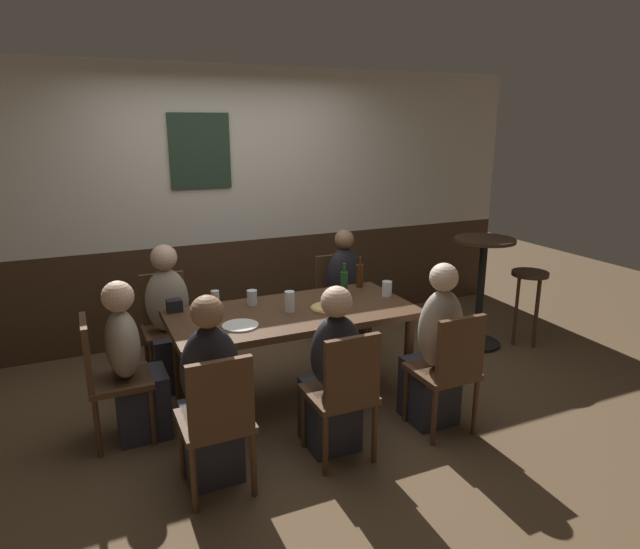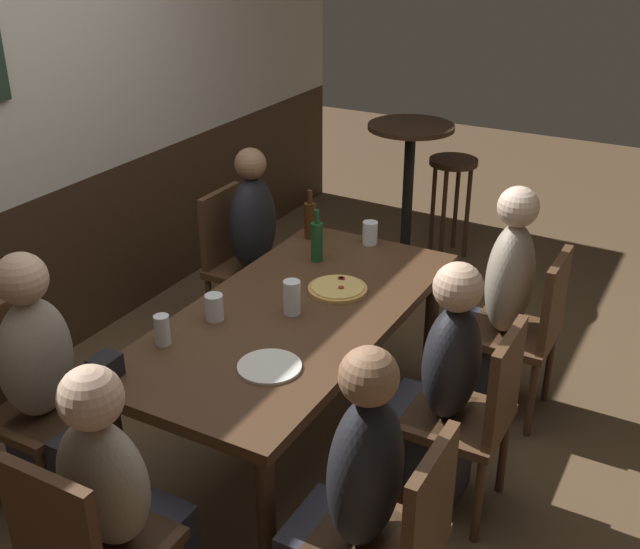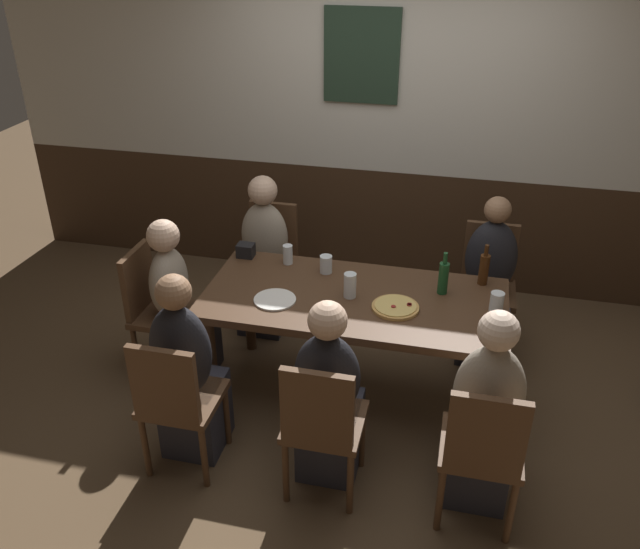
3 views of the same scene
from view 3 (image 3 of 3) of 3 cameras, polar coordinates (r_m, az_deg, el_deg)
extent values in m
plane|color=brown|center=(4.33, 2.75, -10.35)|extent=(12.00, 12.00, 0.00)
cube|color=#3D2819|center=(5.48, 6.14, 4.32)|extent=(6.40, 0.10, 0.95)
cube|color=beige|center=(5.08, 6.93, 17.77)|extent=(6.40, 0.10, 1.65)
cube|color=#233828|center=(5.05, 3.63, 18.44)|extent=(0.56, 0.03, 0.68)
cube|color=#472D1C|center=(3.92, 2.99, -2.22)|extent=(1.80, 0.86, 0.05)
cylinder|color=#472D1C|center=(4.04, -9.39, -7.84)|extent=(0.07, 0.07, 0.69)
cylinder|color=#472D1C|center=(3.81, 13.93, -11.04)|extent=(0.07, 0.07, 0.69)
cylinder|color=#472D1C|center=(4.58, -6.17, -2.78)|extent=(0.07, 0.07, 0.69)
cylinder|color=#472D1C|center=(4.38, 14.10, -5.24)|extent=(0.07, 0.07, 0.69)
cube|color=#513521|center=(4.42, -13.11, -3.42)|extent=(0.40, 0.40, 0.04)
cube|color=#513521|center=(4.38, -15.57, -0.50)|extent=(0.04, 0.36, 0.43)
cylinder|color=#513521|center=(4.61, -10.00, -4.98)|extent=(0.04, 0.04, 0.41)
cylinder|color=#513521|center=(4.35, -11.69, -7.38)|extent=(0.04, 0.04, 0.41)
cylinder|color=#513521|center=(4.74, -13.81, -4.38)|extent=(0.04, 0.04, 0.41)
cylinder|color=#513521|center=(4.49, -15.67, -6.67)|extent=(0.04, 0.04, 0.41)
cube|color=#513521|center=(3.44, 13.83, -14.35)|extent=(0.40, 0.40, 0.04)
cube|color=#513521|center=(3.15, 14.28, -13.43)|extent=(0.36, 0.04, 0.43)
cylinder|color=#513521|center=(3.71, 10.77, -14.84)|extent=(0.04, 0.04, 0.41)
cylinder|color=#513521|center=(3.73, 16.17, -15.37)|extent=(0.04, 0.04, 0.41)
cylinder|color=#513521|center=(3.47, 10.38, -18.67)|extent=(0.04, 0.04, 0.41)
cylinder|color=#513521|center=(3.49, 16.26, -19.20)|extent=(0.04, 0.04, 0.41)
cube|color=#513521|center=(4.69, 14.21, -1.56)|extent=(0.40, 0.40, 0.04)
cube|color=#513521|center=(4.74, 14.58, 1.97)|extent=(0.36, 0.04, 0.43)
cylinder|color=#513521|center=(4.67, 15.93, -5.20)|extent=(0.04, 0.04, 0.41)
cylinder|color=#513521|center=(4.66, 11.77, -4.75)|extent=(0.04, 0.04, 0.41)
cylinder|color=#513521|center=(4.96, 15.88, -3.04)|extent=(0.04, 0.04, 0.41)
cylinder|color=#513521|center=(4.95, 11.97, -2.61)|extent=(0.04, 0.04, 0.41)
cube|color=#513521|center=(4.88, -4.56, 0.57)|extent=(0.40, 0.40, 0.04)
cube|color=#513521|center=(4.93, -4.04, 3.94)|extent=(0.36, 0.04, 0.43)
cylinder|color=#513521|center=(4.81, -3.12, -2.95)|extent=(0.04, 0.04, 0.41)
cylinder|color=#513521|center=(4.90, -6.95, -2.45)|extent=(0.04, 0.04, 0.41)
cylinder|color=#513521|center=(5.09, -2.07, -0.98)|extent=(0.04, 0.04, 0.41)
cylinder|color=#513521|center=(5.18, -5.70, -0.55)|extent=(0.04, 0.04, 0.41)
cube|color=#513521|center=(3.48, 0.45, -12.69)|extent=(0.40, 0.40, 0.04)
cube|color=#513521|center=(3.19, -0.27, -11.62)|extent=(0.36, 0.04, 0.43)
cylinder|color=#513521|center=(3.78, -1.55, -13.18)|extent=(0.04, 0.04, 0.41)
cylinder|color=#513521|center=(3.73, 3.66, -13.96)|extent=(0.04, 0.04, 0.41)
cylinder|color=#513521|center=(3.55, -3.00, -16.75)|extent=(0.04, 0.04, 0.41)
cylinder|color=#513521|center=(3.49, 2.64, -17.67)|extent=(0.04, 0.04, 0.41)
cube|color=#513521|center=(3.69, -11.81, -10.55)|extent=(0.40, 0.40, 0.04)
cube|color=#513521|center=(3.42, -13.43, -9.33)|extent=(0.36, 0.04, 0.43)
cylinder|color=#513521|center=(4.01, -12.75, -11.12)|extent=(0.04, 0.04, 0.41)
cylinder|color=#513521|center=(3.90, -8.12, -12.03)|extent=(0.04, 0.04, 0.41)
cylinder|color=#513521|center=(3.79, -14.94, -14.26)|extent=(0.04, 0.04, 0.41)
cylinder|color=#513521|center=(3.67, -10.04, -15.36)|extent=(0.04, 0.04, 0.41)
cube|color=#2D2D38|center=(4.48, -11.31, -5.86)|extent=(0.34, 0.32, 0.45)
ellipsoid|color=tan|center=(4.28, -13.00, -0.63)|extent=(0.22, 0.34, 0.47)
sphere|color=#DBB293|center=(4.13, -13.49, 3.29)|extent=(0.20, 0.20, 0.20)
cube|color=#2D2D38|center=(3.67, 13.49, -15.32)|extent=(0.32, 0.34, 0.45)
ellipsoid|color=tan|center=(3.28, 14.46, -10.06)|extent=(0.34, 0.22, 0.55)
sphere|color=beige|center=(3.07, 15.28, -4.75)|extent=(0.19, 0.19, 0.19)
cube|color=#2D2D38|center=(4.69, 13.89, -4.50)|extent=(0.32, 0.34, 0.45)
ellipsoid|color=black|center=(4.52, 14.64, 1.38)|extent=(0.34, 0.22, 0.54)
sphere|color=#936B4C|center=(4.38, 15.20, 5.45)|extent=(0.17, 0.17, 0.17)
cube|color=#2D2D38|center=(4.88, -4.92, -2.26)|extent=(0.32, 0.34, 0.45)
ellipsoid|color=tan|center=(4.72, -4.83, 3.32)|extent=(0.34, 0.22, 0.52)
sphere|color=#DBB293|center=(4.58, -5.01, 7.29)|extent=(0.21, 0.21, 0.21)
cube|color=#2D2D38|center=(3.71, 0.90, -13.76)|extent=(0.32, 0.34, 0.45)
ellipsoid|color=black|center=(3.34, 0.62, -8.83)|extent=(0.34, 0.22, 0.49)
sphere|color=#DBB293|center=(3.15, 0.66, -4.02)|extent=(0.20, 0.20, 0.20)
cube|color=#2D2D38|center=(3.91, -10.73, -11.72)|extent=(0.32, 0.34, 0.45)
ellipsoid|color=black|center=(3.55, -12.02, -6.49)|extent=(0.34, 0.22, 0.55)
sphere|color=#936B4C|center=(3.36, -12.64, -1.50)|extent=(0.19, 0.19, 0.19)
cylinder|color=tan|center=(3.80, 6.57, -2.86)|extent=(0.27, 0.27, 0.02)
cylinder|color=#DBB760|center=(3.80, 6.58, -2.70)|extent=(0.24, 0.24, 0.01)
cylinder|color=maroon|center=(3.78, 6.40, -2.77)|extent=(0.03, 0.03, 0.00)
cylinder|color=maroon|center=(3.80, 7.77, -2.62)|extent=(0.03, 0.03, 0.00)
cylinder|color=maroon|center=(3.81, 7.78, -2.56)|extent=(0.03, 0.03, 0.00)
cylinder|color=silver|center=(4.14, 0.52, 0.90)|extent=(0.08, 0.08, 0.11)
cylinder|color=#331E14|center=(4.14, 0.52, 0.76)|extent=(0.07, 0.07, 0.09)
cylinder|color=silver|center=(3.86, 15.11, -2.34)|extent=(0.08, 0.08, 0.12)
cylinder|color=gold|center=(3.87, 15.07, -2.61)|extent=(0.07, 0.07, 0.08)
cylinder|color=silver|center=(3.87, 2.62, -0.95)|extent=(0.07, 0.07, 0.15)
cylinder|color=#B26623|center=(3.89, 2.61, -1.52)|extent=(0.07, 0.07, 0.06)
cylinder|color=silver|center=(4.25, -2.82, 1.75)|extent=(0.06, 0.06, 0.13)
cylinder|color=#331E14|center=(4.26, -2.81, 1.27)|extent=(0.06, 0.06, 0.05)
cylinder|color=#194723|center=(3.96, 10.67, -0.33)|extent=(0.06, 0.06, 0.20)
cylinder|color=#194723|center=(3.90, 10.84, 1.40)|extent=(0.03, 0.03, 0.07)
cylinder|color=#42230F|center=(4.11, 14.06, 0.41)|extent=(0.06, 0.06, 0.19)
cylinder|color=#42230F|center=(4.05, 14.28, 2.05)|extent=(0.03, 0.03, 0.07)
cylinder|color=white|center=(3.87, -3.95, -2.20)|extent=(0.25, 0.25, 0.01)
cube|color=black|center=(4.36, -6.47, 2.10)|extent=(0.11, 0.09, 0.09)
camera|label=1|loc=(2.10, -76.25, -13.31)|focal=30.88mm
camera|label=2|loc=(3.63, -49.03, 13.57)|focal=43.99mm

